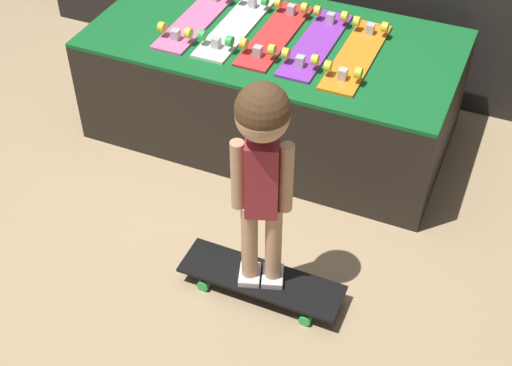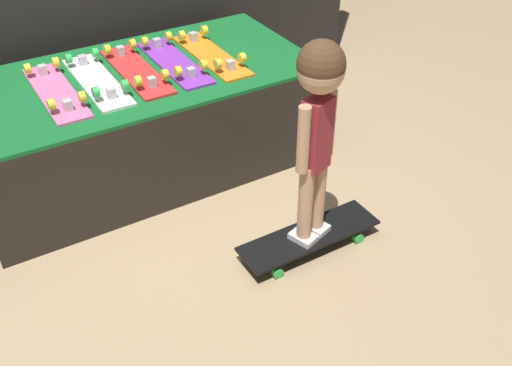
{
  "view_description": "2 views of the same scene",
  "coord_description": "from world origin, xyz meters",
  "px_view_note": "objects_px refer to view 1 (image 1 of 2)",
  "views": [
    {
      "loc": [
        1.16,
        -2.35,
        2.46
      ],
      "look_at": [
        0.22,
        -0.16,
        0.31
      ],
      "focal_mm": 50.0,
      "sensor_mm": 36.0,
      "label": 1
    },
    {
      "loc": [
        -0.96,
        -2.25,
        2.01
      ],
      "look_at": [
        0.23,
        -0.26,
        0.31
      ],
      "focal_mm": 42.0,
      "sensor_mm": 36.0,
      "label": 2
    }
  ],
  "objects_px": {
    "skateboard_pink_on_rack": "(196,18)",
    "skateboard_red_on_rack": "(275,33)",
    "skateboard_on_floor": "(261,280)",
    "skateboard_purple_on_rack": "(316,42)",
    "child": "(262,153)",
    "skateboard_orange_on_rack": "(357,54)",
    "skateboard_white_on_rack": "(235,25)"
  },
  "relations": [
    {
      "from": "skateboard_pink_on_rack",
      "to": "skateboard_red_on_rack",
      "type": "height_order",
      "value": "same"
    },
    {
      "from": "skateboard_pink_on_rack",
      "to": "skateboard_purple_on_rack",
      "type": "relative_size",
      "value": 1.0
    },
    {
      "from": "skateboard_pink_on_rack",
      "to": "child",
      "type": "bearing_deg",
      "value": -52.59
    },
    {
      "from": "skateboard_purple_on_rack",
      "to": "skateboard_orange_on_rack",
      "type": "distance_m",
      "value": 0.22
    },
    {
      "from": "skateboard_pink_on_rack",
      "to": "child",
      "type": "distance_m",
      "value": 1.38
    },
    {
      "from": "skateboard_red_on_rack",
      "to": "skateboard_purple_on_rack",
      "type": "bearing_deg",
      "value": -0.76
    },
    {
      "from": "skateboard_pink_on_rack",
      "to": "skateboard_purple_on_rack",
      "type": "xyz_separation_m",
      "value": [
        0.66,
        0.02,
        0.0
      ]
    },
    {
      "from": "skateboard_pink_on_rack",
      "to": "skateboard_red_on_rack",
      "type": "xyz_separation_m",
      "value": [
        0.44,
        0.02,
        0.0
      ]
    },
    {
      "from": "skateboard_red_on_rack",
      "to": "skateboard_purple_on_rack",
      "type": "xyz_separation_m",
      "value": [
        0.22,
        -0.0,
        0.0
      ]
    },
    {
      "from": "skateboard_purple_on_rack",
      "to": "skateboard_on_floor",
      "type": "relative_size",
      "value": 0.94
    },
    {
      "from": "skateboard_on_floor",
      "to": "skateboard_purple_on_rack",
      "type": "bearing_deg",
      "value": 98.93
    },
    {
      "from": "child",
      "to": "skateboard_on_floor",
      "type": "bearing_deg",
      "value": -126.5
    },
    {
      "from": "skateboard_red_on_rack",
      "to": "child",
      "type": "xyz_separation_m",
      "value": [
        0.39,
        -1.1,
        0.18
      ]
    },
    {
      "from": "skateboard_white_on_rack",
      "to": "child",
      "type": "xyz_separation_m",
      "value": [
        0.61,
        -1.1,
        0.18
      ]
    },
    {
      "from": "skateboard_on_floor",
      "to": "skateboard_orange_on_rack",
      "type": "bearing_deg",
      "value": 87.54
    },
    {
      "from": "skateboard_pink_on_rack",
      "to": "skateboard_orange_on_rack",
      "type": "distance_m",
      "value": 0.88
    },
    {
      "from": "skateboard_red_on_rack",
      "to": "skateboard_purple_on_rack",
      "type": "height_order",
      "value": "same"
    },
    {
      "from": "skateboard_white_on_rack",
      "to": "skateboard_orange_on_rack",
      "type": "relative_size",
      "value": 1.0
    },
    {
      "from": "skateboard_pink_on_rack",
      "to": "skateboard_purple_on_rack",
      "type": "distance_m",
      "value": 0.66
    },
    {
      "from": "skateboard_pink_on_rack",
      "to": "skateboard_on_floor",
      "type": "bearing_deg",
      "value": -52.59
    },
    {
      "from": "skateboard_purple_on_rack",
      "to": "skateboard_orange_on_rack",
      "type": "xyz_separation_m",
      "value": [
        0.22,
        -0.03,
        0.0
      ]
    },
    {
      "from": "skateboard_white_on_rack",
      "to": "skateboard_red_on_rack",
      "type": "bearing_deg",
      "value": 2.19
    },
    {
      "from": "skateboard_pink_on_rack",
      "to": "skateboard_orange_on_rack",
      "type": "relative_size",
      "value": 1.0
    },
    {
      "from": "skateboard_white_on_rack",
      "to": "skateboard_red_on_rack",
      "type": "distance_m",
      "value": 0.22
    },
    {
      "from": "skateboard_on_floor",
      "to": "skateboard_pink_on_rack",
      "type": "bearing_deg",
      "value": 127.41
    },
    {
      "from": "skateboard_pink_on_rack",
      "to": "skateboard_on_floor",
      "type": "relative_size",
      "value": 0.94
    },
    {
      "from": "skateboard_orange_on_rack",
      "to": "skateboard_on_floor",
      "type": "distance_m",
      "value": 1.2
    },
    {
      "from": "skateboard_on_floor",
      "to": "child",
      "type": "bearing_deg",
      "value": 71.57
    },
    {
      "from": "skateboard_red_on_rack",
      "to": "skateboard_orange_on_rack",
      "type": "height_order",
      "value": "same"
    },
    {
      "from": "skateboard_on_floor",
      "to": "child",
      "type": "distance_m",
      "value": 0.71
    },
    {
      "from": "skateboard_red_on_rack",
      "to": "skateboard_purple_on_rack",
      "type": "distance_m",
      "value": 0.22
    },
    {
      "from": "skateboard_purple_on_rack",
      "to": "child",
      "type": "height_order",
      "value": "child"
    }
  ]
}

